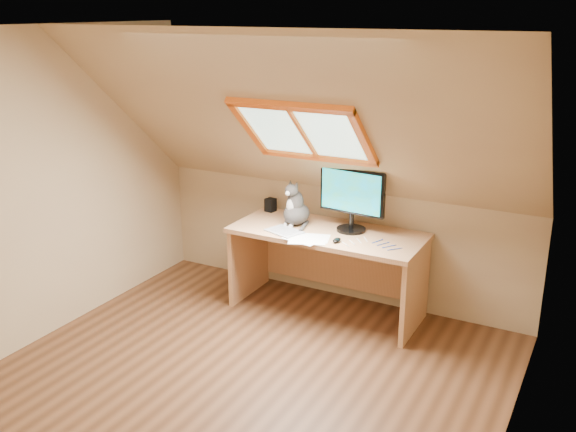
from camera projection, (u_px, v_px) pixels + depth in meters
The scene contains 10 objects.
ground at pixel (235, 388), 4.44m from camera, with size 3.50×3.50×0.00m, color brown.
room_shell at pixel (221, 193), 3.92m from camera, with size 3.52×3.52×2.41m.
desk at pixel (331, 253), 5.48m from camera, with size 1.61×0.71×0.74m.
monitor at pixel (352, 196), 5.26m from camera, with size 0.58×0.24×0.53m.
cat at pixel (296, 208), 5.47m from camera, with size 0.28×0.31×0.40m.
desk_speaker at pixel (270, 205), 5.85m from camera, with size 0.08×0.08×0.12m, color black.
graphics_tablet at pixel (284, 231), 5.32m from camera, with size 0.29×0.21×0.01m, color #B2B2B7.
mouse at pixel (337, 240), 5.09m from camera, with size 0.06×0.10×0.03m, color black.
papers at pixel (305, 238), 5.17m from camera, with size 0.35×0.30×0.01m.
cables at pixel (374, 244), 5.04m from camera, with size 0.51×0.26×0.01m.
Camera 1 is at (2.14, -3.23, 2.51)m, focal length 40.00 mm.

